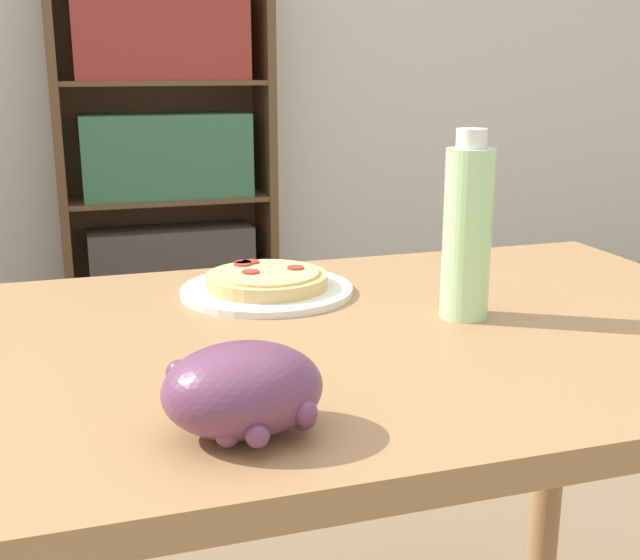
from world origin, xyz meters
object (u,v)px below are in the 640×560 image
object	(u,v)px
grape_bunch	(243,390)
drink_bottle	(467,231)
bookshelf	(166,151)
pizza_on_plate	(267,284)

from	to	relation	value
grape_bunch	drink_bottle	world-z (taller)	drink_bottle
drink_bottle	bookshelf	xyz separation A→B (m)	(-0.10, 2.52, -0.14)
pizza_on_plate	drink_bottle	size ratio (longest dim) A/B	1.02
bookshelf	grape_bunch	bearing A→B (deg)	-95.30
drink_bottle	bookshelf	distance (m)	2.52
pizza_on_plate	drink_bottle	distance (m)	0.31
grape_bunch	bookshelf	xyz separation A→B (m)	(0.26, 2.78, -0.07)
drink_bottle	grape_bunch	bearing A→B (deg)	-143.95
grape_bunch	drink_bottle	distance (m)	0.45
pizza_on_plate	drink_bottle	world-z (taller)	drink_bottle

